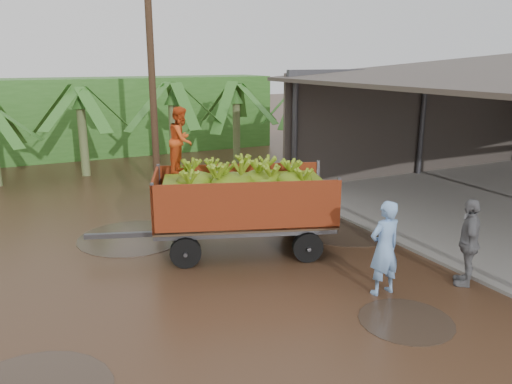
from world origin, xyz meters
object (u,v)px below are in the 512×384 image
(man_grey, at_px, (469,242))
(utility_pole, at_px, (152,79))
(banana_trailer, at_px, (242,200))
(man_blue, at_px, (384,248))

(man_grey, height_order, utility_pole, utility_pole)
(banana_trailer, xyz_separation_m, utility_pole, (-0.19, 6.83, 2.53))
(banana_trailer, bearing_deg, man_blue, -46.08)
(banana_trailer, height_order, man_grey, banana_trailer)
(man_grey, bearing_deg, man_blue, -57.46)
(man_blue, xyz_separation_m, utility_pole, (-1.69, 10.12, 2.85))
(man_blue, height_order, man_grey, man_blue)
(man_grey, xyz_separation_m, utility_pole, (-3.49, 10.53, 2.89))
(man_blue, height_order, utility_pole, utility_pole)
(man_blue, distance_m, man_grey, 1.85)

